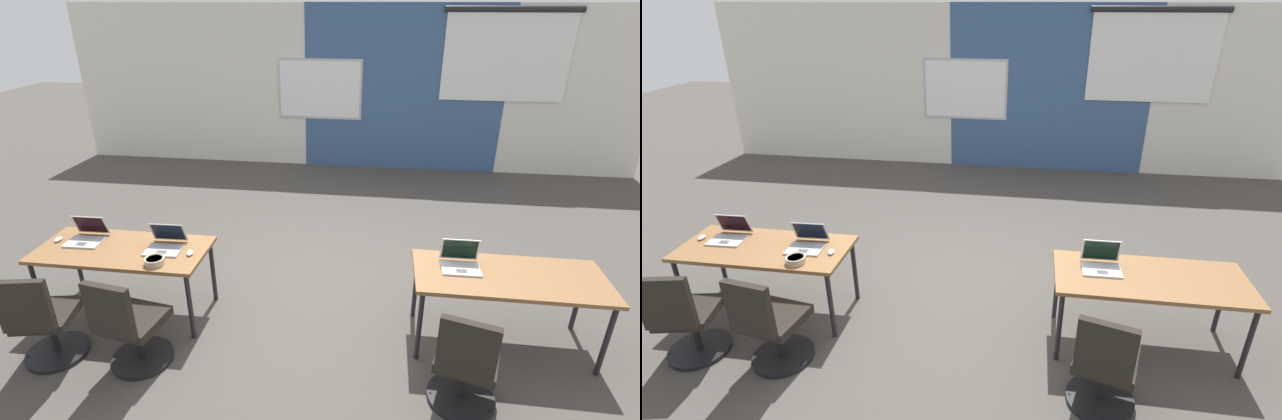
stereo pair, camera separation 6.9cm
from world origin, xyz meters
The scene contains 13 objects.
ground_plane centered at (0.00, 0.00, 0.00)m, with size 24.00×24.00×0.00m.
back_wall_assembly centered at (0.05, 4.20, 1.41)m, with size 10.00×0.27×2.80m.
desk_near_left centered at (-1.75, -0.60, 0.66)m, with size 1.60×0.70×0.72m.
desk_near_right centered at (1.75, -0.60, 0.66)m, with size 1.60×0.70×0.72m.
laptop_near_right_inner centered at (1.35, -0.52, 0.77)m, with size 0.33×0.28×0.23m.
chair_near_right_inner centered at (1.31, -1.39, 0.38)m, with size 0.54×0.60×0.92m.
laptop_near_left_inner centered at (-1.34, -0.55, 0.77)m, with size 0.34×0.33×0.22m.
mouse_near_left_inner centered at (-1.08, -0.63, 0.74)m, with size 0.08×0.11×0.03m.
chair_near_left_inner centered at (-1.35, -1.31, 0.38)m, with size 0.52×0.57×0.92m.
laptop_near_left_end centered at (-2.16, -0.50, 0.77)m, with size 0.34×0.32×0.23m.
mouse_near_left_end centered at (-2.44, -0.54, 0.74)m, with size 0.06×0.10×0.03m.
chair_near_left_end centered at (-2.10, -1.34, 0.38)m, with size 0.52×0.57×0.92m.
snack_bowl centered at (-1.32, -0.83, 0.76)m, with size 0.18×0.18×0.06m.
Camera 1 is at (0.60, -4.14, 2.87)m, focal length 26.12 mm.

